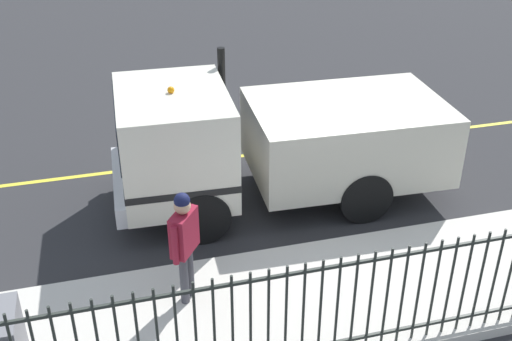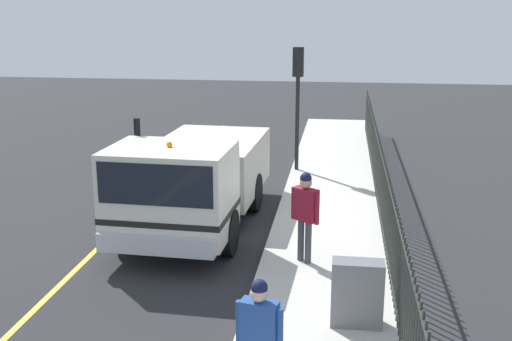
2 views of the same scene
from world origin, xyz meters
name	(u,v)px [view 1 (image 1 of 2)]	position (x,y,z in m)	size (l,w,h in m)	color
ground_plane	(320,200)	(0.00, 0.00, 0.00)	(57.52, 57.52, 0.00)	#2B2B2D
sidewalk_slab	(382,288)	(2.73, 0.00, 0.08)	(2.60, 26.14, 0.16)	beige
lane_marking	(286,150)	(-2.11, 0.00, 0.00)	(0.12, 23.53, 0.01)	yellow
work_truck	(259,138)	(-0.36, -1.10, 1.27)	(2.66, 6.13, 2.65)	silver
worker_standing	(184,236)	(2.27, -2.89, 1.25)	(0.55, 0.47, 1.78)	maroon
iron_fence	(426,290)	(3.86, 0.00, 0.95)	(0.04, 22.26, 1.57)	#2D332D
traffic_cone	(366,122)	(-2.40, 1.96, 0.31)	(0.43, 0.43, 0.62)	orange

